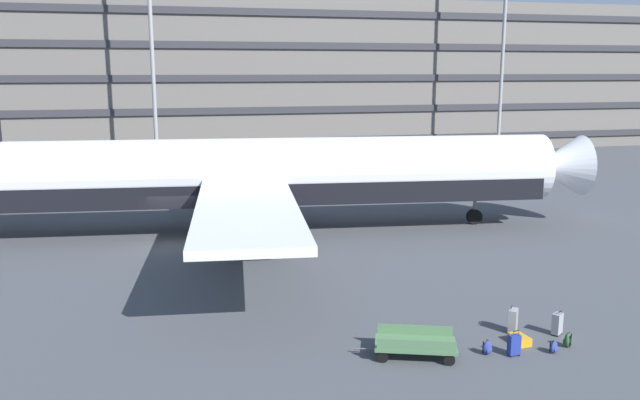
% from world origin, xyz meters
% --- Properties ---
extents(ground_plane, '(600.00, 600.00, 0.00)m').
position_xyz_m(ground_plane, '(0.00, 0.00, 0.00)').
color(ground_plane, '#424449').
extents(terminal_structure, '(139.07, 18.81, 16.47)m').
position_xyz_m(terminal_structure, '(0.00, 42.74, 8.24)').
color(terminal_structure, '#605B56').
rests_on(terminal_structure, ground_plane).
extents(airliner, '(39.68, 32.14, 11.03)m').
position_xyz_m(airliner, '(4.65, 1.87, 3.25)').
color(airliner, silver).
rests_on(airliner, ground_plane).
extents(light_mast_left, '(1.80, 0.50, 25.75)m').
position_xyz_m(light_mast_left, '(-0.65, 26.49, 14.62)').
color(light_mast_left, gray).
rests_on(light_mast_left, ground_plane).
extents(light_mast_center_left, '(1.80, 0.50, 25.89)m').
position_xyz_m(light_mast_center_left, '(33.61, 26.49, 14.69)').
color(light_mast_center_left, gray).
rests_on(light_mast_center_left, ground_plane).
extents(suitcase_orange, '(0.52, 0.83, 0.28)m').
position_xyz_m(suitcase_orange, '(11.03, -15.98, 0.14)').
color(suitcase_orange, orange).
rests_on(suitcase_orange, ground_plane).
extents(suitcase_silver, '(0.40, 0.26, 0.89)m').
position_xyz_m(suitcase_silver, '(10.32, -16.82, 0.38)').
color(suitcase_silver, navy).
rests_on(suitcase_silver, ground_plane).
extents(suitcase_scuffed, '(0.51, 0.54, 0.94)m').
position_xyz_m(suitcase_scuffed, '(11.29, -15.07, 0.45)').
color(suitcase_scuffed, gray).
rests_on(suitcase_scuffed, ground_plane).
extents(suitcase_teal, '(0.48, 0.44, 0.89)m').
position_xyz_m(suitcase_teal, '(12.67, -15.64, 0.42)').
color(suitcase_teal, gray).
rests_on(suitcase_teal, ground_plane).
extents(backpack_upright, '(0.42, 0.36, 0.46)m').
position_xyz_m(backpack_upright, '(11.70, -16.96, 0.20)').
color(backpack_upright, navy).
rests_on(backpack_upright, ground_plane).
extents(backpack_large, '(0.40, 0.40, 0.54)m').
position_xyz_m(backpack_large, '(12.41, -16.63, 0.24)').
color(backpack_large, '#264C26').
rests_on(backpack_large, ground_plane).
extents(backpack_black, '(0.40, 0.32, 0.52)m').
position_xyz_m(backpack_black, '(9.53, -16.53, 0.23)').
color(backpack_black, navy).
rests_on(backpack_black, ground_plane).
extents(baggage_cart, '(3.33, 2.12, 0.82)m').
position_xyz_m(baggage_cart, '(7.19, -16.09, 0.43)').
color(baggage_cart, '#4C724C').
rests_on(baggage_cart, ground_plane).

